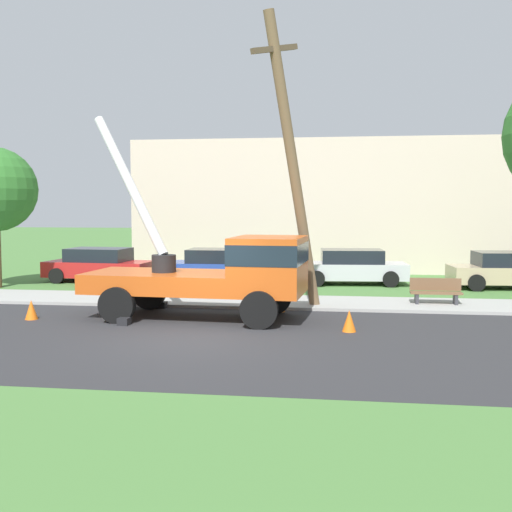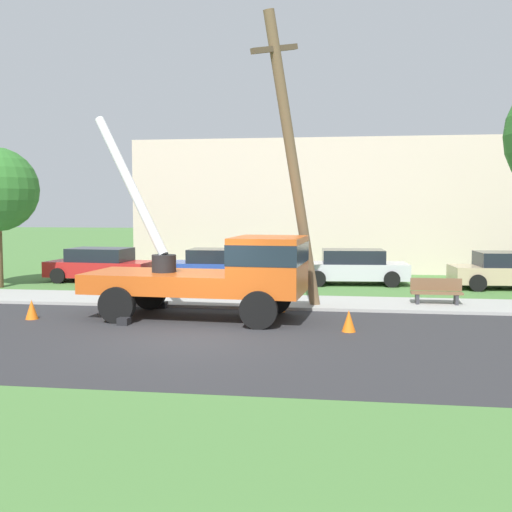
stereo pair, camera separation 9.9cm
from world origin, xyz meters
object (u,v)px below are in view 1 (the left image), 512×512
object	(u,v)px
traffic_cone_behind	(31,310)
leaning_utility_pole	(292,161)
utility_truck	(224,270)
parked_sedan_tan	(508,270)
parked_sedan_silver	(352,267)
park_bench	(436,292)
parked_sedan_red	(99,265)
traffic_cone_curbside	(279,303)
traffic_cone_ahead	(349,321)
parked_sedan_blue	(218,266)

from	to	relation	value
traffic_cone_behind	leaning_utility_pole	bearing A→B (deg)	18.53
utility_truck	traffic_cone_behind	distance (m)	5.57
leaning_utility_pole	parked_sedan_tan	distance (m)	10.85
utility_truck	leaning_utility_pole	xyz separation A→B (m)	(1.79, 1.56, 3.13)
parked_sedan_silver	park_bench	world-z (taller)	parked_sedan_silver
parked_sedan_red	parked_sedan_tan	xyz separation A→B (m)	(16.54, 0.16, 0.00)
traffic_cone_curbside	parked_sedan_tan	bearing A→B (deg)	38.48
traffic_cone_curbside	utility_truck	bearing A→B (deg)	-135.93
leaning_utility_pole	park_bench	bearing A→B (deg)	18.35
traffic_cone_ahead	traffic_cone_curbside	world-z (taller)	same
traffic_cone_curbside	traffic_cone_ahead	bearing A→B (deg)	-52.97
utility_truck	traffic_cone_curbside	distance (m)	2.29
traffic_cone_curbside	parked_sedan_red	world-z (taller)	parked_sedan_red
utility_truck	traffic_cone_behind	xyz separation A→B (m)	(-5.38, -0.84, -1.13)
traffic_cone_curbside	parked_sedan_tan	world-z (taller)	parked_sedan_tan
traffic_cone_ahead	parked_sedan_silver	size ratio (longest dim) A/B	0.12
parked_sedan_blue	park_bench	xyz separation A→B (m)	(8.03, -4.94, -0.25)
parked_sedan_silver	parked_sedan_tan	xyz separation A→B (m)	(6.00, -0.52, 0.00)
parked_sedan_tan	parked_sedan_red	bearing A→B (deg)	-179.46
leaning_utility_pole	park_bench	world-z (taller)	leaning_utility_pole
parked_sedan_red	park_bench	bearing A→B (deg)	-19.88
parked_sedan_red	parked_sedan_blue	distance (m)	5.10
parked_sedan_blue	park_bench	size ratio (longest dim) A/B	2.75
traffic_cone_behind	parked_sedan_blue	xyz separation A→B (m)	(3.62, 8.83, 0.43)
parked_sedan_silver	traffic_cone_curbside	bearing A→B (deg)	-107.68
parked_sedan_tan	leaning_utility_pole	bearing A→B (deg)	-141.02
utility_truck	traffic_cone_ahead	bearing A→B (deg)	-21.13
parked_sedan_red	parked_sedan_tan	world-z (taller)	same
traffic_cone_curbside	parked_sedan_silver	world-z (taller)	parked_sedan_silver
parked_sedan_blue	parked_sedan_tan	bearing A→B (deg)	-0.19
traffic_cone_behind	traffic_cone_curbside	distance (m)	7.18
parked_sedan_tan	park_bench	bearing A→B (deg)	-124.88
traffic_cone_behind	utility_truck	bearing A→B (deg)	8.91
utility_truck	park_bench	world-z (taller)	utility_truck
traffic_cone_curbside	parked_sedan_silver	xyz separation A→B (m)	(2.26, 7.08, 0.43)
traffic_cone_behind	parked_sedan_silver	xyz separation A→B (m)	(9.08, 9.31, 0.43)
park_bench	traffic_cone_behind	bearing A→B (deg)	-161.54
parked_sedan_silver	parked_sedan_tan	bearing A→B (deg)	-4.94
utility_truck	parked_sedan_blue	xyz separation A→B (m)	(-1.76, 7.99, -0.70)
utility_truck	parked_sedan_blue	world-z (taller)	utility_truck
utility_truck	park_bench	bearing A→B (deg)	25.91
parked_sedan_tan	parked_sedan_silver	bearing A→B (deg)	175.06
traffic_cone_curbside	park_bench	distance (m)	5.12
parked_sedan_silver	park_bench	distance (m)	6.01
parked_sedan_tan	park_bench	distance (m)	5.98
traffic_cone_curbside	park_bench	size ratio (longest dim) A/B	0.35
utility_truck	traffic_cone_curbside	bearing A→B (deg)	44.07
leaning_utility_pole	traffic_cone_ahead	size ratio (longest dim) A/B	15.76
utility_truck	traffic_cone_ahead	world-z (taller)	utility_truck
parked_sedan_red	leaning_utility_pole	bearing A→B (deg)	-35.78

